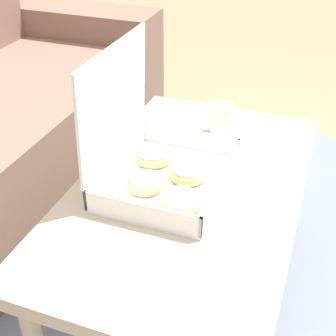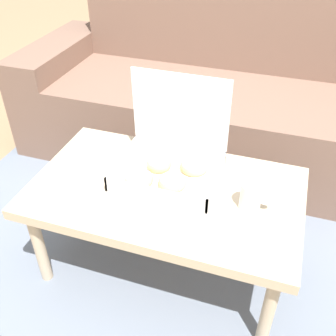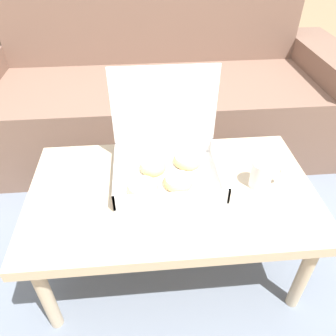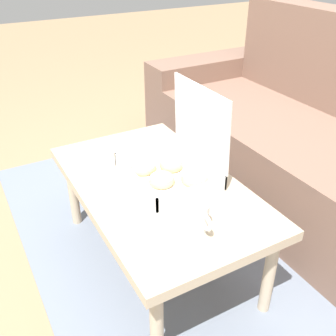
% 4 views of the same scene
% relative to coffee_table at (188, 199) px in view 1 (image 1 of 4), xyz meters
% --- Properties ---
extents(ground_plane, '(12.00, 12.00, 0.00)m').
position_rel_coffee_table_xyz_m(ground_plane, '(0.00, 0.13, -0.37)').
color(ground_plane, '#937756').
extents(area_rug, '(2.29, 1.87, 0.01)m').
position_rel_coffee_table_xyz_m(area_rug, '(0.00, 0.43, -0.36)').
color(area_rug, slate).
rests_on(area_rug, ground_plane).
extents(coffee_table, '(0.99, 0.58, 0.41)m').
position_rel_coffee_table_xyz_m(coffee_table, '(0.00, 0.00, 0.00)').
color(coffee_table, '#C6B293').
rests_on(coffee_table, ground_plane).
extents(pastry_box, '(0.37, 0.30, 0.36)m').
position_rel_coffee_table_xyz_m(pastry_box, '(-0.01, 0.09, 0.11)').
color(pastry_box, white).
rests_on(pastry_box, coffee_table).
extents(coffee_mug, '(0.11, 0.07, 0.10)m').
position_rel_coffee_table_xyz_m(coffee_mug, '(0.31, -0.01, 0.09)').
color(coffee_mug, white).
rests_on(coffee_mug, coffee_table).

